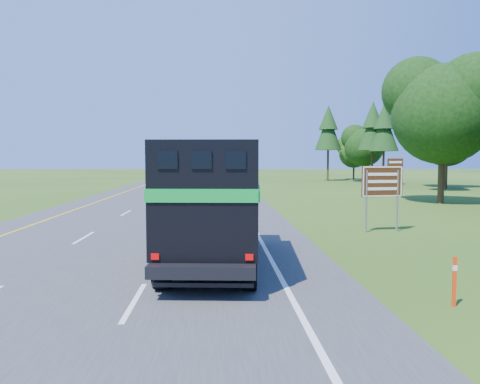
{
  "coord_description": "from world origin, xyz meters",
  "views": [
    {
      "loc": [
        3.75,
        -8.68,
        3.32
      ],
      "look_at": [
        5.03,
        17.39,
        1.49
      ],
      "focal_mm": 35.0,
      "sensor_mm": 36.0,
      "label": 1
    }
  ],
  "objects_px": {
    "far_car": "(190,169)",
    "exit_sign": "(383,184)",
    "horse_truck": "(215,200)",
    "white_suv": "(164,179)"
  },
  "relations": [
    {
      "from": "horse_truck",
      "to": "white_suv",
      "type": "distance_m",
      "value": 46.54
    },
    {
      "from": "white_suv",
      "to": "far_car",
      "type": "relative_size",
      "value": 1.25
    },
    {
      "from": "horse_truck",
      "to": "far_car",
      "type": "xyz_separation_m",
      "value": [
        -7.02,
        106.35,
        -1.21
      ]
    },
    {
      "from": "far_car",
      "to": "horse_truck",
      "type": "bearing_deg",
      "value": -89.63
    },
    {
      "from": "horse_truck",
      "to": "white_suv",
      "type": "xyz_separation_m",
      "value": [
        -6.8,
        46.03,
        -1.19
      ]
    },
    {
      "from": "horse_truck",
      "to": "far_car",
      "type": "height_order",
      "value": "horse_truck"
    },
    {
      "from": "horse_truck",
      "to": "far_car",
      "type": "distance_m",
      "value": 106.59
    },
    {
      "from": "far_car",
      "to": "exit_sign",
      "type": "height_order",
      "value": "exit_sign"
    },
    {
      "from": "horse_truck",
      "to": "exit_sign",
      "type": "height_order",
      "value": "horse_truck"
    },
    {
      "from": "white_suv",
      "to": "far_car",
      "type": "distance_m",
      "value": 60.32
    }
  ]
}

